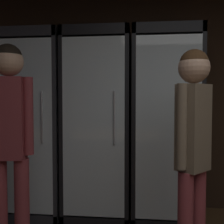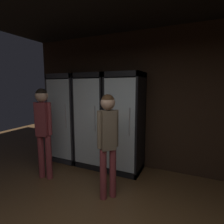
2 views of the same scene
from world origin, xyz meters
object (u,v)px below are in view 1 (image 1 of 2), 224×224
Objects in this scene: cooler_left at (99,126)px; shopper_near at (10,130)px; cooler_center at (164,128)px; shopper_far at (193,139)px; cooler_far_left at (36,126)px.

shopper_near is at bearing -118.85° from cooler_left.
cooler_center reaches higher than shopper_far.
cooler_left is at bearing -0.00° from cooler_far_left.
shopper_near is 1.05× the size of shopper_far.
cooler_center reaches higher than shopper_near.
cooler_center is (0.70, 0.00, -0.01)m from cooler_left.
cooler_left is 1.24× the size of shopper_far.
cooler_far_left is 0.70m from cooler_left.
shopper_far is at bearing -2.27° from shopper_near.
cooler_left is at bearing 61.15° from shopper_near.
cooler_center is (1.41, 0.00, 0.00)m from cooler_far_left.
shopper_far is at bearing -51.61° from cooler_left.
cooler_far_left is at bearing 180.00° from cooler_left.
cooler_far_left and cooler_center have the same top height.
cooler_left is 1.00× the size of cooler_center.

